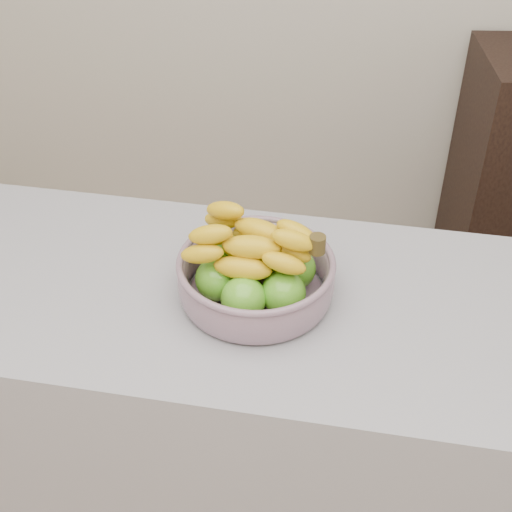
{
  "coord_description": "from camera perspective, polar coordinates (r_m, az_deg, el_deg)",
  "views": [
    {
      "loc": [
        0.14,
        -0.54,
        1.84
      ],
      "look_at": [
        -0.05,
        0.53,
        1.0
      ],
      "focal_mm": 50.0,
      "sensor_mm": 36.0,
      "label": 1
    }
  ],
  "objects": [
    {
      "name": "fruit_bowl",
      "position": [
        1.4,
        -0.02,
        -1.37
      ],
      "size": [
        0.31,
        0.31,
        0.17
      ],
      "rotation": [
        0.0,
        0.0,
        -0.12
      ],
      "color": "#8E98AB",
      "rests_on": "counter"
    },
    {
      "name": "counter",
      "position": [
        1.76,
        1.82,
        -14.54
      ],
      "size": [
        2.0,
        0.6,
        0.9
      ],
      "primitive_type": "cube",
      "color": "gray",
      "rests_on": "ground"
    }
  ]
}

